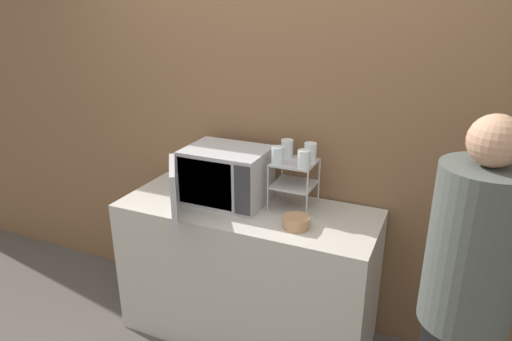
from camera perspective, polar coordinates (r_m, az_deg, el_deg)
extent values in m
cube|color=brown|center=(2.86, 1.75, 5.59)|extent=(8.00, 0.06, 2.60)
cube|color=#B7B2A8|center=(2.92, -1.08, -12.55)|extent=(1.54, 0.62, 0.89)
cube|color=#ADADB2|center=(2.75, -3.64, -0.54)|extent=(0.49, 0.36, 0.33)
cube|color=#B7B2A8|center=(2.63, -6.46, -1.65)|extent=(0.35, 0.01, 0.28)
cube|color=#333338|center=(2.51, -1.74, -2.56)|extent=(0.10, 0.01, 0.29)
cube|color=#ADADB2|center=(2.54, -10.26, -2.62)|extent=(0.24, 0.33, 0.32)
cylinder|color=#B2B2B7|center=(2.61, 1.47, -2.24)|extent=(0.01, 0.01, 0.29)
cylinder|color=#B2B2B7|center=(2.53, 6.40, -3.06)|extent=(0.01, 0.01, 0.29)
cylinder|color=#B2B2B7|center=(2.80, 3.26, -0.58)|extent=(0.01, 0.01, 0.29)
cylinder|color=#B2B2B7|center=(2.74, 7.87, -1.30)|extent=(0.01, 0.01, 0.29)
cube|color=#B2B2B7|center=(2.67, 4.75, -1.76)|extent=(0.24, 0.23, 0.01)
cube|color=#B2B2B7|center=(2.62, 4.84, 1.00)|extent=(0.24, 0.23, 0.01)
cylinder|color=silver|center=(2.56, 2.72, 1.92)|extent=(0.07, 0.07, 0.10)
cylinder|color=silver|center=(2.64, 6.80, 2.38)|extent=(0.07, 0.07, 0.10)
cylinder|color=silver|center=(2.51, 6.01, 1.45)|extent=(0.07, 0.07, 0.10)
cylinder|color=silver|center=(2.69, 3.91, 2.83)|extent=(0.07, 0.07, 0.10)
cylinder|color=#AD7F56|center=(2.49, 5.01, -7.01)|extent=(0.08, 0.08, 0.01)
cylinder|color=#AD7F56|center=(2.48, 5.03, -6.44)|extent=(0.15, 0.15, 0.06)
cylinder|color=#474C47|center=(2.04, 25.65, -8.76)|extent=(0.36, 0.36, 0.70)
sphere|color=tan|center=(1.88, 27.73, 3.31)|extent=(0.20, 0.20, 0.20)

